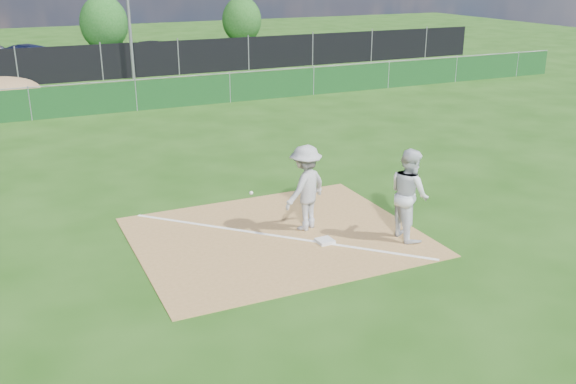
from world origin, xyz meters
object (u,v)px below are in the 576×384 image
(runner, at_px, (409,194))
(car_mid, at_px, (38,59))
(tree_mid, at_px, (104,23))
(first_base, at_px, (325,241))
(tree_right, at_px, (242,20))
(car_right, at_px, (157,51))
(play_at_first, at_px, (305,188))

(runner, bearing_deg, car_mid, 16.02)
(runner, height_order, tree_mid, tree_mid)
(car_mid, bearing_deg, first_base, 166.63)
(tree_right, bearing_deg, car_right, -141.45)
(car_right, distance_m, tree_mid, 6.20)
(play_at_first, xyz_separation_m, runner, (1.81, -1.34, 0.02))
(first_base, distance_m, tree_right, 35.90)
(tree_right, bearing_deg, runner, -105.18)
(first_base, xyz_separation_m, tree_mid, (1.24, 33.54, 1.85))
(first_base, height_order, car_mid, car_mid)
(runner, distance_m, tree_mid, 34.00)
(car_mid, bearing_deg, play_at_first, 166.83)
(car_right, xyz_separation_m, tree_mid, (-2.08, 5.70, 1.27))
(runner, xyz_separation_m, tree_right, (9.37, 34.52, 0.74))
(runner, relative_size, tree_right, 0.59)
(play_at_first, distance_m, car_right, 27.15)
(car_right, height_order, tree_mid, tree_mid)
(car_right, bearing_deg, runner, 166.50)
(tree_mid, xyz_separation_m, tree_right, (9.91, 0.54, -0.16))
(tree_mid, distance_m, tree_right, 9.92)
(tree_mid, bearing_deg, tree_right, 3.13)
(first_base, xyz_separation_m, play_at_first, (-0.03, 0.89, 0.92))
(tree_mid, relative_size, tree_right, 1.09)
(play_at_first, height_order, runner, runner)
(car_right, relative_size, tree_mid, 1.17)
(car_right, bearing_deg, first_base, 162.83)
(car_mid, distance_m, car_right, 7.03)
(tree_right, bearing_deg, play_at_first, -108.61)
(first_base, relative_size, runner, 0.17)
(car_mid, bearing_deg, tree_right, -83.47)
(car_mid, xyz_separation_m, car_right, (6.88, 1.45, -0.13))
(first_base, relative_size, car_mid, 0.07)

